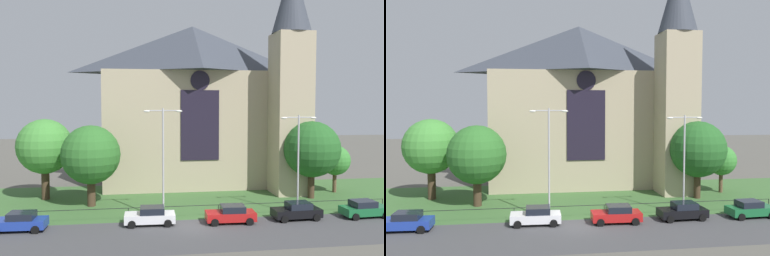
% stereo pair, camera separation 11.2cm
% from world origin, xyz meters
% --- Properties ---
extents(ground, '(160.00, 160.00, 0.00)m').
position_xyz_m(ground, '(0.00, 10.00, 0.00)').
color(ground, '#56544C').
extents(road_asphalt, '(120.00, 8.00, 0.01)m').
position_xyz_m(road_asphalt, '(0.00, -2.00, 0.00)').
color(road_asphalt, '#424244').
rests_on(road_asphalt, ground).
extents(grass_verge, '(120.00, 20.00, 0.01)m').
position_xyz_m(grass_verge, '(0.00, 8.00, 0.00)').
color(grass_verge, '#3D6633').
rests_on(grass_verge, ground).
extents(church_building, '(23.20, 16.20, 26.00)m').
position_xyz_m(church_building, '(3.44, 18.22, 10.27)').
color(church_building, tan).
rests_on(church_building, ground).
extents(iron_railing, '(31.95, 0.07, 1.13)m').
position_xyz_m(iron_railing, '(2.67, 2.50, 0.98)').
color(iron_railing, black).
rests_on(iron_railing, ground).
extents(tree_right_near, '(6.01, 6.01, 8.30)m').
position_xyz_m(tree_right_near, '(14.06, 8.21, 5.28)').
color(tree_right_near, '#423021').
rests_on(tree_right_near, ground).
extents(tree_left_near, '(5.81, 5.81, 8.04)m').
position_xyz_m(tree_left_near, '(-9.01, 8.08, 5.10)').
color(tree_left_near, '#423021').
rests_on(tree_left_near, ground).
extents(tree_left_far, '(5.80, 5.80, 8.56)m').
position_xyz_m(tree_left_far, '(-14.12, 11.61, 5.61)').
color(tree_left_far, '#423021').
rests_on(tree_left_far, ground).
extents(tree_right_far, '(3.42, 3.42, 5.41)m').
position_xyz_m(tree_right_far, '(17.97, 10.54, 3.67)').
color(tree_right_far, brown).
rests_on(tree_right_far, ground).
extents(streetlamp_near, '(3.37, 0.26, 9.75)m').
position_xyz_m(streetlamp_near, '(-2.26, 2.40, 6.06)').
color(streetlamp_near, '#B2B2B7').
rests_on(streetlamp_near, ground).
extents(streetlamp_far, '(3.37, 0.26, 9.11)m').
position_xyz_m(streetlamp_far, '(10.07, 2.40, 5.71)').
color(streetlamp_far, '#B2B2B7').
rests_on(streetlamp_far, ground).
extents(parked_car_blue, '(4.27, 2.17, 1.51)m').
position_xyz_m(parked_car_blue, '(-13.82, 0.87, 0.74)').
color(parked_car_blue, '#1E3899').
rests_on(parked_car_blue, ground).
extents(parked_car_white, '(4.25, 2.12, 1.51)m').
position_xyz_m(parked_car_white, '(-3.44, 1.07, 0.74)').
color(parked_car_white, silver).
rests_on(parked_car_white, ground).
extents(parked_car_red, '(4.27, 2.17, 1.51)m').
position_xyz_m(parked_car_red, '(3.37, 0.63, 0.74)').
color(parked_car_red, '#B21919').
rests_on(parked_car_red, ground).
extents(parked_car_black, '(4.26, 2.14, 1.51)m').
position_xyz_m(parked_car_black, '(9.35, 0.84, 0.74)').
color(parked_car_black, black).
rests_on(parked_car_black, ground).
extents(parked_car_green, '(4.28, 2.18, 1.51)m').
position_xyz_m(parked_car_green, '(15.62, 0.66, 0.74)').
color(parked_car_green, '#196033').
rests_on(parked_car_green, ground).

